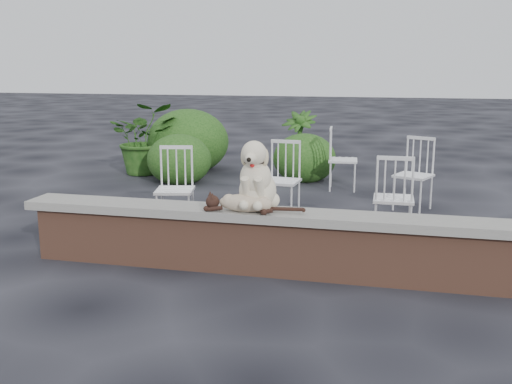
% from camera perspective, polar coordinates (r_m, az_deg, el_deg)
% --- Properties ---
extents(ground, '(60.00, 60.00, 0.00)m').
position_cam_1_polar(ground, '(5.37, 9.19, -8.26)').
color(ground, black).
rests_on(ground, ground).
extents(brick_wall, '(6.00, 0.30, 0.50)m').
position_cam_1_polar(brick_wall, '(5.28, 9.28, -5.72)').
color(brick_wall, brown).
rests_on(brick_wall, ground).
extents(capstone, '(6.20, 0.40, 0.08)m').
position_cam_1_polar(capstone, '(5.20, 9.39, -2.68)').
color(capstone, slate).
rests_on(capstone, brick_wall).
extents(dog, '(0.43, 0.56, 0.65)m').
position_cam_1_polar(dog, '(5.31, 0.17, 1.80)').
color(dog, beige).
rests_on(dog, capstone).
extents(cat, '(1.06, 0.27, 0.18)m').
position_cam_1_polar(cat, '(5.23, -1.06, -0.96)').
color(cat, tan).
rests_on(cat, capstone).
extents(chair_c, '(0.57, 0.57, 0.94)m').
position_cam_1_polar(chair_c, '(6.50, 13.11, -0.49)').
color(chair_c, white).
rests_on(chair_c, ground).
extents(chair_d, '(0.74, 0.74, 0.94)m').
position_cam_1_polar(chair_d, '(7.91, 14.92, 1.66)').
color(chair_d, white).
rests_on(chair_d, ground).
extents(chair_a, '(0.67, 0.67, 0.94)m').
position_cam_1_polar(chair_a, '(6.82, -7.82, 0.32)').
color(chair_a, white).
rests_on(chair_a, ground).
extents(chair_e, '(0.60, 0.60, 0.94)m').
position_cam_1_polar(chair_e, '(8.98, 8.37, 3.16)').
color(chair_e, white).
rests_on(chair_e, ground).
extents(chair_b, '(0.61, 0.61, 0.94)m').
position_cam_1_polar(chair_b, '(7.29, 2.45, 1.18)').
color(chair_b, white).
rests_on(chair_b, ground).
extents(potted_plant_a, '(1.42, 1.36, 1.23)m').
position_cam_1_polar(potted_plant_a, '(10.36, -10.74, 5.09)').
color(potted_plant_a, '#153E11').
rests_on(potted_plant_a, ground).
extents(potted_plant_b, '(0.74, 0.74, 1.08)m').
position_cam_1_polar(potted_plant_b, '(10.23, 4.12, 4.77)').
color(potted_plant_b, '#153E11').
rests_on(potted_plant_b, ground).
extents(shrubbery, '(3.41, 2.27, 1.15)m').
position_cam_1_polar(shrubbery, '(10.17, -4.57, 4.21)').
color(shrubbery, '#153E11').
rests_on(shrubbery, ground).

